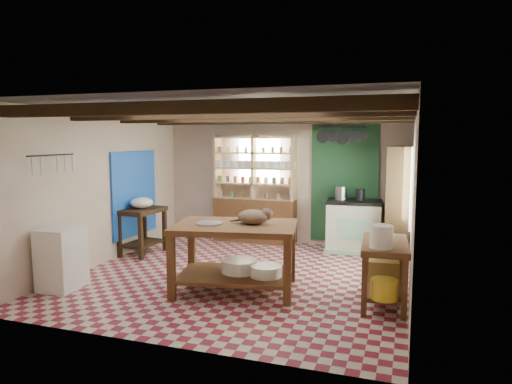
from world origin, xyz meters
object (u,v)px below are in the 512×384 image
(stove, at_px, (354,226))
(white_cabinet, at_px, (62,258))
(cat, at_px, (253,217))
(work_table, at_px, (235,257))
(prep_table, at_px, (143,231))
(right_counter, at_px, (384,273))

(stove, xyz_separation_m, white_cabinet, (-3.71, -3.50, -0.05))
(cat, bearing_deg, work_table, -178.69)
(prep_table, distance_m, white_cabinet, 2.06)
(work_table, bearing_deg, white_cabinet, -174.20)
(work_table, distance_m, cat, 0.63)
(work_table, bearing_deg, stove, 53.91)
(cat, bearing_deg, prep_table, 133.50)
(work_table, height_order, prep_table, work_table)
(white_cabinet, bearing_deg, right_counter, 7.01)
(stove, height_order, white_cabinet, stove)
(white_cabinet, relative_size, cat, 1.97)
(prep_table, distance_m, right_counter, 4.54)
(work_table, height_order, cat, cat)
(prep_table, bearing_deg, stove, 25.69)
(right_counter, height_order, cat, cat)
(right_counter, bearing_deg, stove, 101.31)
(work_table, height_order, white_cabinet, work_table)
(work_table, relative_size, stove, 1.67)
(work_table, relative_size, prep_table, 1.96)
(stove, bearing_deg, white_cabinet, -140.02)
(white_cabinet, bearing_deg, prep_table, 85.49)
(stove, height_order, cat, cat)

